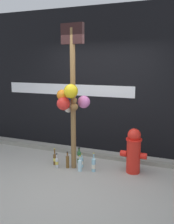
% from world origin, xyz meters
% --- Properties ---
extents(ground_plane, '(14.00, 14.00, 0.00)m').
position_xyz_m(ground_plane, '(0.00, 0.00, 0.00)').
color(ground_plane, '#9E9B93').
extents(building_wall, '(10.00, 0.21, 3.22)m').
position_xyz_m(building_wall, '(-0.00, 1.69, 1.61)').
color(building_wall, black).
rests_on(building_wall, ground_plane).
extents(curb_strip, '(8.00, 0.12, 0.08)m').
position_xyz_m(curb_strip, '(0.00, 1.14, 0.04)').
color(curb_strip, gray).
rests_on(curb_strip, ground_plane).
extents(memorial_post, '(0.55, 0.56, 2.70)m').
position_xyz_m(memorial_post, '(-0.19, 0.40, 1.49)').
color(memorial_post, olive).
rests_on(memorial_post, ground_plane).
extents(fire_hydrant, '(0.49, 0.29, 0.84)m').
position_xyz_m(fire_hydrant, '(0.94, 0.67, 0.42)').
color(fire_hydrant, red).
rests_on(fire_hydrant, ground_plane).
extents(bottle_0, '(0.06, 0.06, 0.29)m').
position_xyz_m(bottle_0, '(-0.48, 0.32, 0.11)').
color(bottle_0, silver).
rests_on(bottle_0, ground_plane).
extents(bottle_1, '(0.06, 0.06, 0.28)m').
position_xyz_m(bottle_1, '(-0.04, 0.52, 0.11)').
color(bottle_1, '#93CCE0').
rests_on(bottle_1, ground_plane).
extents(bottle_2, '(0.08, 0.08, 0.31)m').
position_xyz_m(bottle_2, '(-0.01, 0.35, 0.13)').
color(bottle_2, '#B2DBEA').
rests_on(bottle_2, ground_plane).
extents(bottle_3, '(0.08, 0.08, 0.37)m').
position_xyz_m(bottle_3, '(0.24, 0.42, 0.14)').
color(bottle_3, '#93CCE0').
rests_on(bottle_3, ground_plane).
extents(bottle_4, '(0.08, 0.08, 0.33)m').
position_xyz_m(bottle_4, '(-0.18, 0.70, 0.14)').
color(bottle_4, '#337038').
rests_on(bottle_4, ground_plane).
extents(bottle_5, '(0.06, 0.06, 0.34)m').
position_xyz_m(bottle_5, '(-0.59, 0.43, 0.13)').
color(bottle_5, brown).
rests_on(bottle_5, ground_plane).
extents(bottle_6, '(0.06, 0.06, 0.33)m').
position_xyz_m(bottle_6, '(-0.29, 0.39, 0.14)').
color(bottle_6, brown).
rests_on(bottle_6, ground_plane).
extents(litter_1, '(0.14, 0.05, 0.01)m').
position_xyz_m(litter_1, '(0.83, 1.26, 0.00)').
color(litter_1, tan).
rests_on(litter_1, ground_plane).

